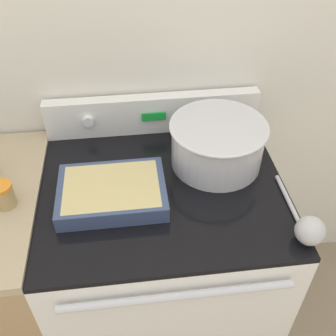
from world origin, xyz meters
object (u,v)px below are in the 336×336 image
Objects in this scene: spice_jar_orange_cap at (3,195)px; casserole_dish at (112,191)px; ladle at (308,229)px; mixing_bowl at (217,142)px.

casserole_dish is at bearing -0.35° from spice_jar_orange_cap.
casserole_dish is 0.32m from spice_jar_orange_cap.
ladle is at bearing -14.51° from spice_jar_orange_cap.
mixing_bowl is 0.98× the size of casserole_dish.
casserole_dish is 4.08× the size of spice_jar_orange_cap.
casserole_dish is 1.10× the size of ladle.
spice_jar_orange_cap is at bearing 165.49° from ladle.
spice_jar_orange_cap is (-0.87, 0.23, 0.01)m from ladle.
ladle is at bearing -22.21° from casserole_dish.
ladle is at bearing -62.63° from mixing_bowl.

